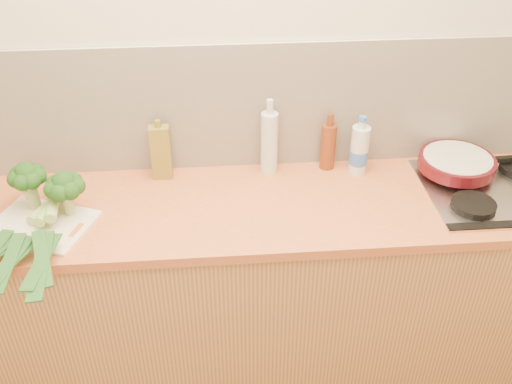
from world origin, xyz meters
TOP-DOWN VIEW (x-y plane):
  - room_shell at (0.00, 1.49)m, footprint 3.50×3.50m
  - counter at (0.00, 1.20)m, footprint 3.20×0.62m
  - gas_hob at (1.02, 1.20)m, footprint 0.58×0.50m
  - chopping_board at (-0.76, 1.12)m, footprint 0.43×0.38m
  - broccoli_left at (-0.81, 1.23)m, footprint 0.14×0.14m
  - broccoli_right at (-0.67, 1.17)m, footprint 0.15×0.15m
  - leek_front at (-0.79, 1.11)m, footprint 0.34×0.66m
  - leek_mid at (-0.75, 1.07)m, footprint 0.21×0.69m
  - leek_back at (-0.71, 1.07)m, footprint 0.13×0.69m
  - skillet at (0.89, 1.33)m, footprint 0.46×0.31m
  - oil_tin at (-0.33, 1.42)m, footprint 0.08×0.05m
  - glass_bottle at (0.12, 1.43)m, footprint 0.07×0.07m
  - amber_bottle at (0.37, 1.44)m, footprint 0.06×0.06m
  - water_bottle at (0.49, 1.39)m, footprint 0.08×0.08m

SIDE VIEW (x-z plane):
  - counter at x=0.00m, z-range 0.00..0.90m
  - chopping_board at x=-0.76m, z-range 0.90..0.91m
  - gas_hob at x=1.02m, z-range 0.89..0.93m
  - leek_front at x=-0.79m, z-range 0.91..0.96m
  - leek_mid at x=-0.75m, z-range 0.93..0.97m
  - skillet at x=0.89m, z-range 0.94..0.99m
  - leek_back at x=-0.71m, z-range 0.95..0.99m
  - water_bottle at x=0.49m, z-range 0.88..1.12m
  - amber_bottle at x=0.37m, z-range 0.88..1.13m
  - oil_tin at x=-0.33m, z-range 0.89..1.15m
  - broccoli_right at x=-0.67m, z-range 0.94..1.13m
  - glass_bottle at x=0.12m, z-range 0.88..1.21m
  - broccoli_left at x=-0.81m, z-range 0.95..1.15m
  - room_shell at x=0.00m, z-range -0.58..2.92m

